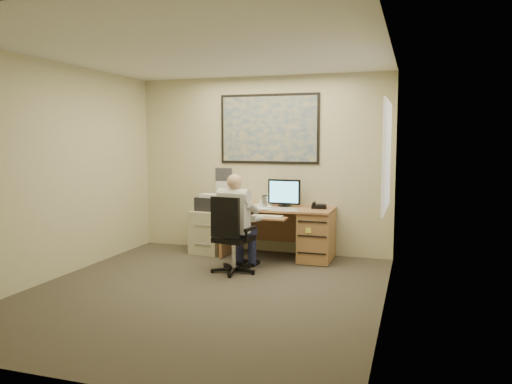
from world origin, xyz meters
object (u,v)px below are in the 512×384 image
(desk, at_px, (301,229))
(filing_cabinet, at_px, (210,227))
(office_chair, at_px, (233,251))
(person, at_px, (234,223))

(desk, relative_size, filing_cabinet, 1.76)
(filing_cabinet, bearing_deg, desk, 6.86)
(filing_cabinet, height_order, office_chair, office_chair)
(desk, relative_size, person, 1.24)
(desk, distance_m, person, 1.19)
(filing_cabinet, xyz_separation_m, office_chair, (0.76, -1.04, -0.09))
(office_chair, distance_m, person, 0.36)
(desk, relative_size, office_chair, 1.57)
(filing_cabinet, xyz_separation_m, person, (0.76, -0.96, 0.26))
(office_chair, bearing_deg, filing_cabinet, 135.51)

